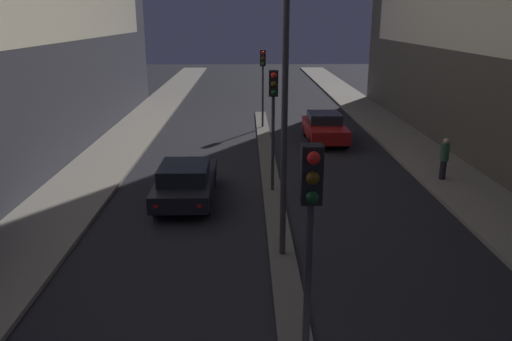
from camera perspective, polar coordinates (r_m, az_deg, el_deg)
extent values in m
cube|color=#56544F|center=(20.09, 1.65, -0.89)|extent=(0.71, 28.69, 0.10)
cylinder|color=#383838|center=(8.37, 5.84, -14.91)|extent=(0.12, 0.12, 3.49)
cube|color=black|center=(7.44, 6.35, -0.42)|extent=(0.32, 0.28, 0.90)
sphere|color=red|center=(7.19, 6.60, 1.42)|extent=(0.20, 0.20, 0.20)
sphere|color=#4C380A|center=(7.27, 6.52, -0.85)|extent=(0.20, 0.20, 0.20)
sphere|color=#0F3D19|center=(7.37, 6.45, -3.07)|extent=(0.20, 0.20, 0.20)
cylinder|color=#383838|center=(18.12, 1.93, 3.02)|extent=(0.12, 0.12, 3.49)
cube|color=black|center=(17.71, 2.01, 9.93)|extent=(0.32, 0.28, 0.90)
sphere|color=red|center=(17.50, 2.05, 10.83)|extent=(0.20, 0.20, 0.20)
sphere|color=#4C380A|center=(17.53, 2.04, 9.85)|extent=(0.20, 0.20, 0.20)
sphere|color=#0F3D19|center=(17.57, 2.03, 8.88)|extent=(0.20, 0.20, 0.20)
cylinder|color=#383838|center=(29.04, 0.77, 8.41)|extent=(0.12, 0.12, 3.49)
cube|color=black|center=(28.78, 0.79, 12.74)|extent=(0.32, 0.28, 0.90)
sphere|color=red|center=(28.58, 0.80, 13.31)|extent=(0.20, 0.20, 0.20)
sphere|color=#4C380A|center=(28.61, 0.80, 12.71)|extent=(0.20, 0.20, 0.20)
sphere|color=#0F3D19|center=(28.63, 0.80, 12.11)|extent=(0.20, 0.20, 0.20)
cylinder|color=#383838|center=(12.44, 3.35, 10.31)|extent=(0.16, 0.16, 9.39)
cube|color=black|center=(17.91, -8.01, -1.48)|extent=(1.93, 4.57, 0.56)
cube|color=black|center=(17.42, -8.21, -0.15)|extent=(1.64, 2.06, 0.52)
cube|color=red|center=(15.88, -11.38, -4.03)|extent=(0.14, 0.04, 0.10)
cube|color=red|center=(15.69, -6.49, -4.05)|extent=(0.14, 0.04, 0.10)
cylinder|color=black|center=(19.45, -10.01, -0.94)|extent=(0.22, 0.64, 0.64)
cylinder|color=black|center=(19.26, -4.96, -0.92)|extent=(0.22, 0.64, 0.64)
cylinder|color=black|center=(16.82, -11.42, -3.94)|extent=(0.22, 0.64, 0.64)
cylinder|color=black|center=(16.59, -5.57, -3.96)|extent=(0.22, 0.64, 0.64)
cube|color=maroon|center=(26.23, 7.85, 4.63)|extent=(1.91, 4.31, 0.66)
cube|color=black|center=(26.42, 7.80, 6.01)|extent=(1.62, 1.94, 0.50)
cube|color=red|center=(28.22, 5.85, 5.66)|extent=(0.14, 0.04, 0.10)
cube|color=red|center=(28.41, 8.54, 5.64)|extent=(0.14, 0.04, 0.10)
cylinder|color=black|center=(27.48, 5.66, 4.57)|extent=(0.22, 0.64, 0.64)
cylinder|color=black|center=(27.73, 9.14, 4.55)|extent=(0.22, 0.64, 0.64)
cylinder|color=black|center=(24.90, 6.36, 3.23)|extent=(0.22, 0.64, 0.64)
cylinder|color=black|center=(25.17, 10.18, 3.21)|extent=(0.22, 0.64, 0.64)
cylinder|color=black|center=(20.94, 20.57, 0.08)|extent=(0.25, 0.25, 0.76)
cylinder|color=#33563D|center=(20.75, 20.77, 1.98)|extent=(0.33, 0.33, 0.68)
sphere|color=beige|center=(20.65, 20.90, 3.18)|extent=(0.22, 0.22, 0.22)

